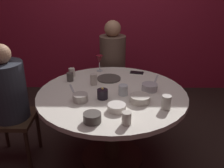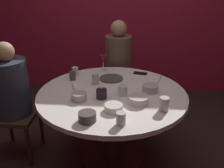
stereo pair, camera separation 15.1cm
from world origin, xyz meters
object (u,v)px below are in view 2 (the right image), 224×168
Objects in this scene: dining_table at (112,107)px; bowl_rice_portion at (138,100)px; cup_near_candle at (164,104)px; seated_diner_left at (11,89)px; wine_glass at (103,59)px; bowl_small_white at (87,117)px; bowl_salad_center at (113,108)px; cup_beside_wine at (95,79)px; dinner_plate at (111,78)px; bowl_serving_large at (150,88)px; bowl_sauce_side at (79,96)px; cup_center_front at (73,76)px; seated_diner_back at (118,59)px; cup_by_right_diner at (75,71)px; cup_by_left_diner at (121,119)px; cup_far_edge at (123,90)px; cell_phone at (140,73)px; candle_holder at (102,94)px.

bowl_rice_portion is (0.23, -0.18, 0.18)m from dining_table.
seated_diner_left is at bearing 167.84° from cup_near_candle.
bowl_small_white is at bearing -89.80° from wine_glass.
wine_glass is 0.88m from bowl_salad_center.
dinner_plate is at bearing 44.09° from cup_beside_wine.
cup_beside_wine is (-0.40, 0.35, 0.02)m from bowl_rice_portion.
cup_beside_wine is (-0.03, -0.36, -0.08)m from wine_glass.
bowl_serving_large is 1.12× the size of bowl_sauce_side.
cup_near_candle is 1.29× the size of cup_center_front.
seated_diner_back is (0.93, 0.89, 0.02)m from seated_diner_left.
bowl_small_white is 0.90m from cup_by_right_diner.
seated_diner_back reaches higher than bowl_serving_large.
bowl_rice_portion is 1.51× the size of cup_near_candle.
wine_glass is at bearing 117.23° from bowl_rice_portion.
bowl_sauce_side is 0.69m from cup_near_candle.
wine_glass is 0.28m from dinner_plate.
bowl_sauce_side is at bearing 136.49° from cup_by_left_diner.
cup_center_front is at bearing 110.47° from bowl_small_white.
seated_diner_left is 0.58m from cup_center_front.
bowl_salad_center is 1.11× the size of bowl_small_white.
cup_far_edge reaches higher than bowl_rice_portion.
bowl_small_white is at bearing -136.74° from bowl_salad_center.
cup_by_left_diner is (-0.12, -0.33, 0.02)m from bowl_rice_portion.
cup_far_edge is (-0.24, -0.09, 0.01)m from bowl_serving_large.
seated_diner_back reaches higher than cup_by_left_diner.
cup_by_right_diner is at bearing -149.90° from wine_glass.
seated_diner_back is at bearing -134.90° from cell_phone.
wine_glass reaches higher than candle_holder.
bowl_small_white is (-0.06, -0.37, -0.01)m from candle_holder.
cup_far_edge is at bearing 22.31° from candle_holder.
cup_near_candle reaches higher than cup_center_front.
cup_beside_wine is at bearing 12.54° from seated_diner_left.
cup_near_candle reaches higher than candle_holder.
bowl_small_white is (-0.13, -1.38, 0.02)m from seated_diner_back.
cup_by_left_diner reaches higher than bowl_serving_large.
bowl_salad_center is 0.73m from cup_center_front.
cup_by_right_diner is at bearing 137.71° from dining_table.
seated_diner_left is 1.29m from seated_diner_back.
cup_center_front is at bearing 127.98° from bowl_salad_center.
cell_phone is (0.26, -0.42, -0.01)m from seated_diner_back.
bowl_salad_center reaches higher than dining_table.
candle_holder reaches higher than cell_phone.
cup_center_front is (-0.27, -0.28, -0.09)m from wine_glass.
cup_center_front reaches higher than bowl_rice_portion.
cell_phone is 1.00× the size of bowl_serving_large.
bowl_rice_portion is at bearing 150.19° from cup_near_candle.
cell_phone is 0.44m from bowl_serving_large.
cup_near_candle is 0.40m from cup_far_edge.
seated_diner_left is 10.46× the size of cup_near_candle.
cup_by_right_diner is at bearing 107.82° from bowl_small_white.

